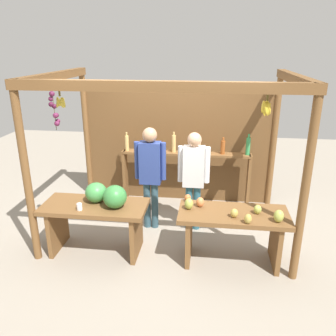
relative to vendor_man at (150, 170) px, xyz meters
The scene contains 7 objects.
ground_plane 1.02m from the vendor_man, ahead, with size 12.00×12.00×0.00m, color gray.
market_stall 0.75m from the vendor_man, 62.90° to the left, with size 3.49×2.28×2.38m.
fruit_counter_left 1.01m from the vendor_man, 126.96° to the right, with size 1.42×0.64×1.03m.
fruit_counter_right 1.50m from the vendor_man, 32.47° to the right, with size 1.42×0.65×0.88m.
bottle_shelf_unit 1.00m from the vendor_man, 60.39° to the left, with size 2.24×0.22×1.36m.
vendor_man is the anchor object (origin of this frame).
vendor_woman 0.66m from the vendor_man, ahead, with size 0.48×0.21×1.56m.
Camera 1 is at (0.59, -4.84, 2.74)m, focal length 36.61 mm.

